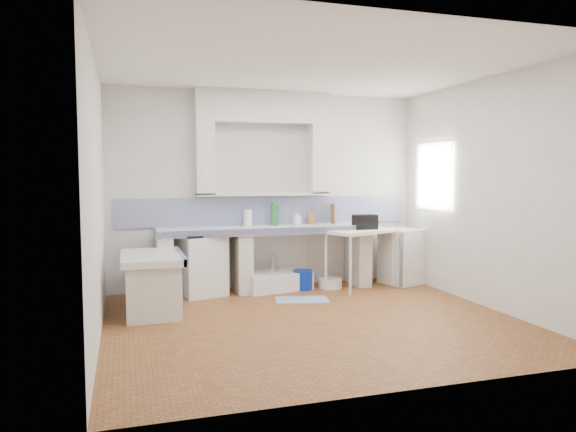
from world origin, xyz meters
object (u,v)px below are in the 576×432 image
object	(u,v)px
stove	(201,265)
side_table	(360,259)
sink	(276,282)
fridge	(402,256)

from	to	relation	value
stove	side_table	distance (m)	2.24
sink	side_table	size ratio (longest dim) A/B	0.93
stove	sink	world-z (taller)	stove
fridge	side_table	bearing A→B (deg)	170.75
side_table	fridge	bearing A→B (deg)	-15.57
sink	side_table	xyz separation A→B (m)	(1.18, -0.24, 0.31)
side_table	fridge	xyz separation A→B (m)	(0.75, 0.12, -0.01)
side_table	fridge	world-z (taller)	fridge
side_table	fridge	distance (m)	0.76
side_table	fridge	size ratio (longest dim) A/B	1.24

